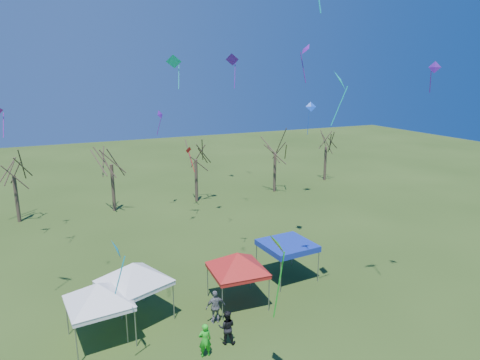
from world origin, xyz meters
The scene contains 23 objects.
ground centered at (0.00, 0.00, 0.00)m, with size 140.00×140.00×0.00m, color #284215.
tree_1 centered at (-10.77, 24.65, 5.79)m, with size 3.42×3.42×7.54m.
tree_2 centered at (-2.37, 24.38, 6.29)m, with size 3.71×3.71×8.18m.
tree_3 centered at (6.03, 24.04, 6.08)m, with size 3.59×3.59×7.91m.
tree_4 centered at (15.36, 24.00, 6.06)m, with size 3.58×3.58×7.89m.
tree_5 centered at (23.72, 26.07, 5.73)m, with size 3.39×3.39×7.46m.
tent_white_west centered at (-6.23, 3.01, 2.96)m, with size 4.14×4.14×3.67m.
tent_white_mid centered at (-4.25, 4.18, 3.15)m, with size 4.11×4.11×3.90m.
tent_red centered at (1.49, 3.43, 2.99)m, with size 4.20×4.20×3.71m.
tent_blue centered at (5.79, 5.08, 2.25)m, with size 3.33×3.33×2.45m.
person_green centered at (-1.89, -0.34, 0.86)m, with size 0.63×0.41×1.72m, color green.
person_dark centered at (-0.54, 0.17, 0.88)m, with size 0.86×0.67×1.77m, color black.
person_grey centered at (-0.39, 2.11, 0.94)m, with size 1.10×0.46×1.87m, color slate.
kite_11 centered at (1.99, 16.76, 14.04)m, with size 1.44×1.19×2.70m.
kite_9 centered at (11.22, -0.30, 13.39)m, with size 0.47×0.60×1.64m.
kite_12 centered at (17.25, 20.09, 9.75)m, with size 1.20×0.85×3.42m.
kite_1 centered at (-5.54, 0.05, 5.97)m, with size 0.54×1.06×2.39m.
kite_19 centered at (2.06, 22.20, 9.36)m, with size 0.86×0.84×2.29m.
kite_5 centered at (-0.23, -4.17, 6.86)m, with size 0.80×1.14×3.43m.
kite_22 centered at (4.54, 21.66, 5.88)m, with size 0.95×0.86×2.58m.
kite_18 centered at (3.24, 8.05, 13.93)m, with size 0.95×0.84×2.15m.
kite_27 centered at (5.99, 0.76, 12.79)m, with size 1.22×1.33×2.76m.
kite_17 centered at (8.60, 8.12, 14.66)m, with size 0.64×0.90×2.59m.
Camera 1 is at (-7.75, -17.22, 13.17)m, focal length 32.00 mm.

